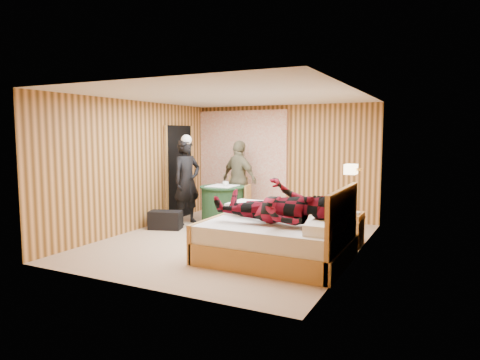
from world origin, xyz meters
The scene contains 23 objects.
floor centered at (0.00, 0.00, 0.00)m, with size 4.20×5.00×0.01m, color tan.
ceiling centered at (0.00, 0.00, 2.50)m, with size 4.20×5.00×0.01m, color silver.
wall_back centered at (0.00, 2.50, 1.25)m, with size 4.20×0.02×2.50m, color #E09C56.
wall_left centered at (-2.10, 0.00, 1.25)m, with size 0.02×5.00×2.50m, color #E09C56.
wall_right centered at (2.10, 0.00, 1.25)m, with size 0.02×5.00×2.50m, color #E09C56.
curtain centered at (-1.00, 2.43, 1.20)m, with size 2.20×0.08×2.40m, color silver.
doorway centered at (-2.06, 1.40, 1.02)m, with size 0.06×0.90×2.05m, color black.
wall_lamp centered at (1.92, 0.45, 1.30)m, with size 0.26×0.24×0.16m.
bed centered at (1.12, -0.64, 0.33)m, with size 2.08×1.64×1.13m.
nightstand centered at (1.88, 0.65, 0.29)m, with size 0.42×0.57×0.55m.
round_table centered at (-0.80, 1.11, 0.41)m, with size 0.92×0.92×0.82m.
chair_far centered at (-0.82, 1.83, 0.54)m, with size 0.52×0.52×0.93m.
chair_near centered at (-0.44, 1.35, 0.48)m, with size 0.43×0.43×0.83m.
duffel_bag centered at (-1.63, 0.29, 0.18)m, with size 0.63×0.34×0.36m, color black.
sneaker_left centered at (-0.22, 0.80, 0.06)m, with size 0.26×0.11×0.12m, color white.
sneaker_right centered at (0.04, 0.29, 0.06)m, with size 0.27×0.11×0.12m, color white.
woman_standing centered at (-1.54, 0.93, 0.89)m, with size 0.65×0.42×1.77m, color black.
man_at_table centered at (-0.80, 1.88, 0.86)m, with size 1.01×0.42×1.72m, color #736C4D.
man_on_bed centered at (1.15, -0.87, 0.99)m, with size 1.77×0.67×0.86m, color maroon.
book_lower centered at (1.88, 0.60, 0.56)m, with size 0.17×0.22×0.02m, color white.
book_upper centered at (1.88, 0.60, 0.58)m, with size 0.16×0.22×0.02m, color white.
cup_nightstand centered at (1.88, 0.78, 0.60)m, with size 0.10×0.10×0.09m, color white.
cup_table centered at (-0.70, 1.06, 0.87)m, with size 0.12×0.12×0.10m, color white.
Camera 1 is at (3.37, -6.46, 1.86)m, focal length 32.00 mm.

